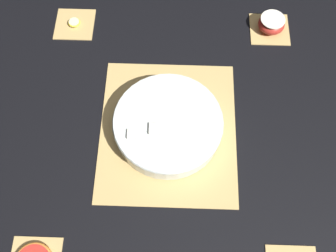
# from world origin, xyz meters

# --- Properties ---
(ground_plane) EXTENTS (6.00, 6.00, 0.00)m
(ground_plane) POSITION_xyz_m (0.00, 0.00, 0.00)
(ground_plane) COLOR black
(bamboo_mat_center) EXTENTS (0.43, 0.37, 0.01)m
(bamboo_mat_center) POSITION_xyz_m (-0.00, 0.00, 0.00)
(bamboo_mat_center) COLOR tan
(bamboo_mat_center) RESTS_ON ground_plane
(coaster_mat_near_right) EXTENTS (0.12, 0.12, 0.01)m
(coaster_mat_near_right) POSITION_xyz_m (0.36, -0.30, 0.00)
(coaster_mat_near_right) COLOR tan
(coaster_mat_near_right) RESTS_ON ground_plane
(coaster_mat_far_right) EXTENTS (0.12, 0.12, 0.01)m
(coaster_mat_far_right) POSITION_xyz_m (0.36, 0.30, 0.00)
(coaster_mat_far_right) COLOR tan
(coaster_mat_far_right) RESTS_ON ground_plane
(fruit_salad_bowl) EXTENTS (0.29, 0.29, 0.07)m
(fruit_salad_bowl) POSITION_xyz_m (-0.00, -0.00, 0.04)
(fruit_salad_bowl) COLOR silver
(fruit_salad_bowl) RESTS_ON bamboo_mat_center
(apple_half) EXTENTS (0.08, 0.08, 0.04)m
(apple_half) POSITION_xyz_m (0.36, -0.30, 0.03)
(apple_half) COLOR #B72D23
(apple_half) RESTS_ON coaster_mat_near_right
(banana_coin_single) EXTENTS (0.04, 0.04, 0.01)m
(banana_coin_single) POSITION_xyz_m (0.36, 0.30, 0.01)
(banana_coin_single) COLOR beige
(banana_coin_single) RESTS_ON coaster_mat_far_right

